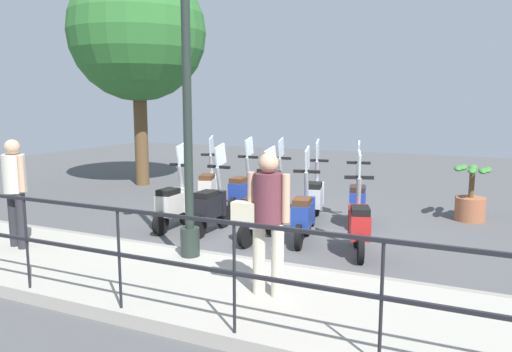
{
  "coord_description": "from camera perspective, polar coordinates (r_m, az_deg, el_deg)",
  "views": [
    {
      "loc": [
        -8.08,
        -3.36,
        2.3
      ],
      "look_at": [
        0.2,
        0.5,
        0.9
      ],
      "focal_mm": 35.0,
      "sensor_mm": 36.0,
      "label": 1
    }
  ],
  "objects": [
    {
      "name": "scooter_near_3",
      "position": [
        8.68,
        -5.16,
        -3.41
      ],
      "size": [
        1.23,
        0.44,
        1.54
      ],
      "rotation": [
        0.0,
        0.0,
        -0.02
      ],
      "color": "black",
      "rests_on": "ground_plane"
    },
    {
      "name": "scooter_near_0",
      "position": [
        7.59,
        11.7,
        -5.31
      ],
      "size": [
        1.2,
        0.55,
        1.54
      ],
      "rotation": [
        0.0,
        0.0,
        0.31
      ],
      "color": "black",
      "rests_on": "ground_plane"
    },
    {
      "name": "fence_railing",
      "position": [
        5.32,
        -15.45,
        -6.89
      ],
      "size": [
        0.04,
        16.03,
        1.07
      ],
      "color": "black",
      "rests_on": "promenade_walkway"
    },
    {
      "name": "scooter_near_2",
      "position": [
        8.12,
        0.44,
        -4.22
      ],
      "size": [
        1.23,
        0.45,
        1.54
      ],
      "rotation": [
        0.0,
        0.0,
        -0.13
      ],
      "color": "black",
      "rests_on": "ground_plane"
    },
    {
      "name": "scooter_far_4",
      "position": [
        10.58,
        -5.43,
        -1.22
      ],
      "size": [
        1.2,
        0.55,
        1.54
      ],
      "rotation": [
        0.0,
        0.0,
        0.31
      ],
      "color": "black",
      "rests_on": "ground_plane"
    },
    {
      "name": "lamp_post_near",
      "position": [
        6.76,
        -7.86,
        7.64
      ],
      "size": [
        0.26,
        0.9,
        4.56
      ],
      "color": "#232D28",
      "rests_on": "promenade_walkway"
    },
    {
      "name": "pedestrian_with_bag",
      "position": [
        5.44,
        1.21,
        -4.26
      ],
      "size": [
        0.33,
        0.65,
        1.59
      ],
      "rotation": [
        0.0,
        0.0,
        0.03
      ],
      "color": "beige",
      "rests_on": "promenade_walkway"
    },
    {
      "name": "pedestrian_distant",
      "position": [
        8.02,
        -25.84,
        -0.92
      ],
      "size": [
        0.38,
        0.48,
        1.59
      ],
      "rotation": [
        0.0,
        0.0,
        2.94
      ],
      "color": "#28282D",
      "rests_on": "promenade_walkway"
    },
    {
      "name": "potted_palm",
      "position": [
        10.39,
        23.34,
        -2.29
      ],
      "size": [
        1.06,
        0.66,
        1.05
      ],
      "color": "#9E5B3D",
      "rests_on": "ground_plane"
    },
    {
      "name": "scooter_far_1",
      "position": [
        9.59,
        6.76,
        -2.27
      ],
      "size": [
        1.22,
        0.49,
        1.54
      ],
      "rotation": [
        0.0,
        0.0,
        0.21
      ],
      "color": "black",
      "rests_on": "ground_plane"
    },
    {
      "name": "ground_plane",
      "position": [
        9.05,
        2.35,
        -6.02
      ],
      "size": [
        28.0,
        28.0,
        0.0
      ],
      "primitive_type": "plane",
      "color": "#4C4C4F"
    },
    {
      "name": "scooter_far_3",
      "position": [
        10.15,
        -1.58,
        -1.6
      ],
      "size": [
        1.23,
        0.44,
        1.54
      ],
      "rotation": [
        0.0,
        0.0,
        0.01
      ],
      "color": "black",
      "rests_on": "ground_plane"
    },
    {
      "name": "scooter_near_1",
      "position": [
        8.1,
        5.44,
        -4.29
      ],
      "size": [
        1.22,
        0.47,
        1.54
      ],
      "rotation": [
        0.0,
        0.0,
        0.18
      ],
      "color": "black",
      "rests_on": "ground_plane"
    },
    {
      "name": "scooter_far_0",
      "position": [
        9.36,
        11.51,
        -2.65
      ],
      "size": [
        1.22,
        0.5,
        1.54
      ],
      "rotation": [
        0.0,
        0.0,
        0.23
      ],
      "color": "black",
      "rests_on": "ground_plane"
    },
    {
      "name": "promenade_walkway",
      "position": [
        6.36,
        -8.91,
        -11.86
      ],
      "size": [
        2.2,
        20.0,
        0.15
      ],
      "color": "#A39E93",
      "rests_on": "ground_plane"
    },
    {
      "name": "scooter_far_2",
      "position": [
        9.94,
        2.38,
        -1.83
      ],
      "size": [
        1.23,
        0.45,
        1.54
      ],
      "rotation": [
        0.0,
        0.0,
        0.14
      ],
      "color": "black",
      "rests_on": "ground_plane"
    },
    {
      "name": "tree_large",
      "position": [
        13.91,
        -13.38,
        15.59
      ],
      "size": [
        3.57,
        3.57,
        5.83
      ],
      "color": "brown",
      "rests_on": "ground_plane"
    },
    {
      "name": "scooter_near_4",
      "position": [
        9.0,
        -9.45,
        -3.06
      ],
      "size": [
        1.23,
        0.44,
        1.54
      ],
      "rotation": [
        0.0,
        0.0,
        0.02
      ],
      "color": "black",
      "rests_on": "ground_plane"
    }
  ]
}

